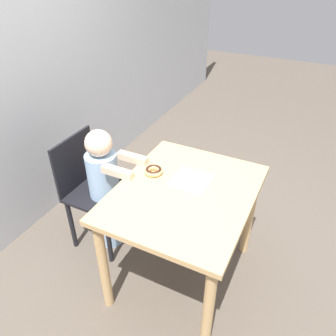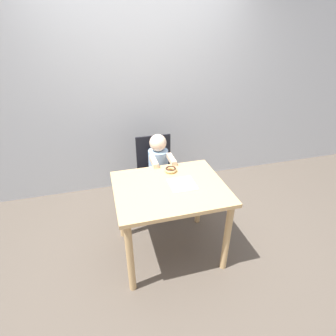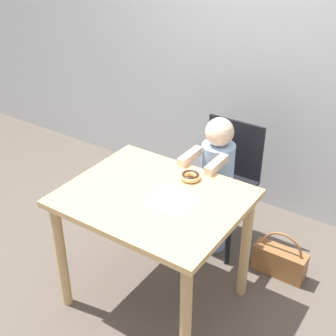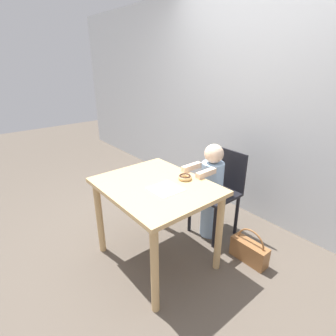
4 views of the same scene
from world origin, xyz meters
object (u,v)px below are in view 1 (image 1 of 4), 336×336
Objects in this scene: donut at (154,171)px; handbag at (144,195)px; child_figure at (105,189)px; chair at (93,190)px.

donut reaches higher than handbag.
child_figure reaches higher than donut.
child_figure is 0.65m from handbag.
donut is at bearing -86.67° from chair.
donut is 0.34× the size of handbag.
chair reaches higher than handbag.
donut is (0.03, -0.51, 0.31)m from chair.
child_figure is at bearing 94.34° from donut.
child_figure reaches higher than chair.
handbag is (0.51, -0.13, -0.37)m from chair.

